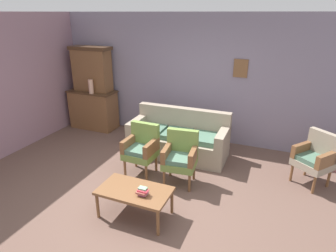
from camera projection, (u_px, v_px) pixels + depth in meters
The scene contains 11 objects.
ground_plane at pixel (143, 200), 4.43m from camera, with size 7.68×7.68×0.00m, color brown.
wall_back_with_decor at pixel (197, 79), 6.19m from camera, with size 6.40×0.09×2.70m.
side_cabinet at pixel (94, 109), 7.08m from camera, with size 1.16×0.55×0.93m.
cabinet_upper_hutch at pixel (92, 69), 6.79m from camera, with size 0.99×0.38×1.03m.
vase_on_cabinet at pixel (91, 86), 6.65m from camera, with size 0.11×0.11×0.32m, color #D6A489.
floral_couch at pixel (179, 139), 5.76m from camera, with size 1.94×0.82×0.90m.
armchair_near_cabinet at pixel (141, 147), 5.03m from camera, with size 0.53×0.50×0.90m.
armchair_row_middle at pixel (180, 156), 4.73m from camera, with size 0.57×0.55×0.90m.
wingback_chair_by_fireplace at pixel (315, 157), 4.70m from camera, with size 0.71×0.71×0.90m.
coffee_table at pixel (135, 192), 3.97m from camera, with size 1.00×0.56×0.42m.
book_stack_on_table at pixel (143, 192), 3.83m from camera, with size 0.15×0.13×0.11m.
Camera 1 is at (1.77, -3.27, 2.69)m, focal length 30.86 mm.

